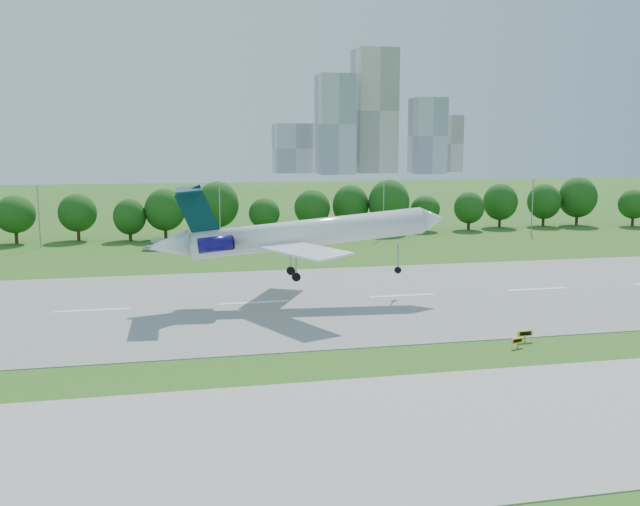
% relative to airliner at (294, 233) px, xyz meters
% --- Properties ---
extents(ground, '(600.00, 600.00, 0.00)m').
position_rel_airliner_xyz_m(ground, '(14.69, -25.03, -8.91)').
color(ground, '#2C5616').
rests_on(ground, ground).
extents(runway, '(400.00, 45.00, 0.08)m').
position_rel_airliner_xyz_m(runway, '(14.69, -0.03, -8.87)').
color(runway, gray).
rests_on(runway, ground).
extents(taxiway, '(400.00, 23.00, 0.08)m').
position_rel_airliner_xyz_m(taxiway, '(14.69, -43.03, -8.87)').
color(taxiway, '#ADADA8').
rests_on(taxiway, ground).
extents(tree_line, '(288.40, 8.40, 10.40)m').
position_rel_airliner_xyz_m(tree_line, '(14.69, 66.97, -2.73)').
color(tree_line, '#382314').
rests_on(tree_line, ground).
extents(light_poles, '(175.90, 0.25, 12.19)m').
position_rel_airliner_xyz_m(light_poles, '(12.19, 56.97, -2.58)').
color(light_poles, gray).
rests_on(light_poles, ground).
extents(skyline, '(127.00, 52.00, 80.00)m').
position_rel_airliner_xyz_m(skyline, '(114.85, 365.58, 21.55)').
color(skyline, '#B2B2B7').
rests_on(skyline, ground).
extents(airliner, '(38.65, 28.11, 12.26)m').
position_rel_airliner_xyz_m(airliner, '(0.00, 0.00, 0.00)').
color(airliner, white).
rests_on(airliner, ground).
extents(taxi_sign_left, '(1.44, 0.57, 1.02)m').
position_rel_airliner_xyz_m(taxi_sign_left, '(18.28, -25.65, -8.16)').
color(taxi_sign_left, gray).
rests_on(taxi_sign_left, ground).
extents(taxi_sign_centre, '(1.73, 0.34, 1.21)m').
position_rel_airliner_xyz_m(taxi_sign_centre, '(20.10, -23.79, -8.03)').
color(taxi_sign_centre, gray).
rests_on(taxi_sign_centre, ground).
extents(service_vehicle_a, '(3.47, 1.35, 1.13)m').
position_rel_airliner_xyz_m(service_vehicle_a, '(-17.60, 58.75, -8.35)').
color(service_vehicle_a, silver).
rests_on(service_vehicle_a, ground).
extents(service_vehicle_b, '(3.44, 1.81, 1.12)m').
position_rel_airliner_xyz_m(service_vehicle_b, '(-19.13, 48.12, -8.36)').
color(service_vehicle_b, silver).
rests_on(service_vehicle_b, ground).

